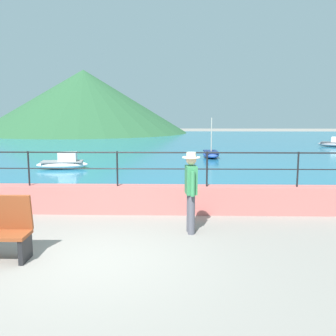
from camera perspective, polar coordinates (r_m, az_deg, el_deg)
ground_plane at (r=6.88m, az=-11.97°, el=-13.58°), size 120.00×120.00×0.00m
promenade_wall at (r=9.78m, az=-7.69°, el=-4.75°), size 20.00×0.56×0.70m
railing at (r=9.61m, az=-7.80°, el=0.99°), size 18.44×0.04×0.90m
lake_water at (r=32.18m, az=-1.27°, el=3.79°), size 64.00×44.32×0.06m
hill_main at (r=51.60m, az=-12.74°, el=9.88°), size 27.65×27.65×8.34m
person_walking at (r=7.92m, az=3.54°, el=-3.12°), size 0.38×0.57×1.75m
boat_0 at (r=17.66m, az=-15.75°, el=0.76°), size 2.40×1.21×0.76m
boat_1 at (r=21.58m, az=6.60°, el=2.16°), size 0.93×2.31×2.28m
boat_2 at (r=31.17m, az=24.16°, el=3.47°), size 2.41×2.03×0.76m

